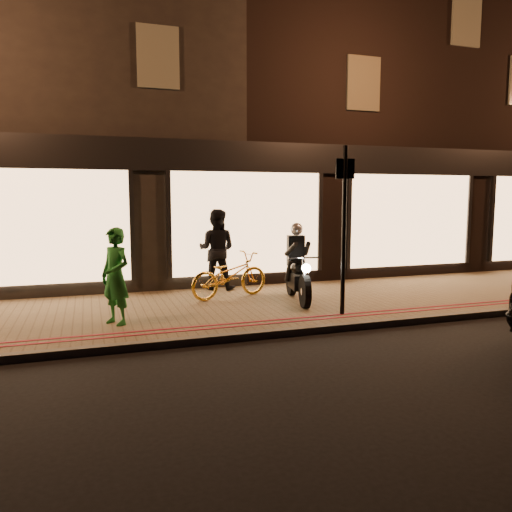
{
  "coord_description": "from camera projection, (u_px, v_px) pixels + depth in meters",
  "views": [
    {
      "loc": [
        -3.55,
        -7.2,
        2.24
      ],
      "look_at": [
        -0.51,
        1.81,
        1.1
      ],
      "focal_mm": 35.0,
      "sensor_mm": 36.0,
      "label": 1
    }
  ],
  "objects": [
    {
      "name": "person_dark",
      "position": [
        216.0,
        249.0,
        11.37
      ],
      "size": [
        1.11,
        1.03,
        1.83
      ],
      "primitive_type": "imported",
      "rotation": [
        0.0,
        0.0,
        2.66
      ],
      "color": "black",
      "rests_on": "sidewalk"
    },
    {
      "name": "sidewalk",
      "position": [
        277.0,
        305.0,
        10.04
      ],
      "size": [
        50.0,
        4.0,
        0.12
      ],
      "primitive_type": "cube",
      "color": "brown",
      "rests_on": "ground"
    },
    {
      "name": "motorcycle",
      "position": [
        297.0,
        271.0,
        10.13
      ],
      "size": [
        0.7,
        1.93,
        1.59
      ],
      "rotation": [
        0.0,
        0.0,
        -0.19
      ],
      "color": "black",
      "rests_on": "sidewalk"
    },
    {
      "name": "red_kerb_lines",
      "position": [
        307.0,
        319.0,
        8.67
      ],
      "size": [
        50.0,
        0.26,
        0.01
      ],
      "color": "maroon",
      "rests_on": "sidewalk"
    },
    {
      "name": "bicycle_gold",
      "position": [
        230.0,
        275.0,
        10.44
      ],
      "size": [
        1.92,
        1.14,
        0.95
      ],
      "primitive_type": "imported",
      "rotation": [
        0.0,
        0.0,
        1.87
      ],
      "color": "gold",
      "rests_on": "sidewalk"
    },
    {
      "name": "ground",
      "position": [
        321.0,
        334.0,
        8.17
      ],
      "size": [
        90.0,
        90.0,
        0.0
      ],
      "primitive_type": "plane",
      "color": "black",
      "rests_on": "ground"
    },
    {
      "name": "person_green",
      "position": [
        116.0,
        276.0,
        8.24
      ],
      "size": [
        0.66,
        0.7,
        1.61
      ],
      "primitive_type": "imported",
      "rotation": [
        0.0,
        0.0,
        -0.92
      ],
      "color": "#20782D",
      "rests_on": "sidewalk"
    },
    {
      "name": "sign_post",
      "position": [
        344.0,
        222.0,
        8.83
      ],
      "size": [
        0.35,
        0.08,
        3.0
      ],
      "rotation": [
        0.0,
        0.0,
        -0.05
      ],
      "color": "black",
      "rests_on": "sidewalk"
    },
    {
      "name": "building_row",
      "position": [
        200.0,
        134.0,
        16.13
      ],
      "size": [
        48.0,
        10.11,
        8.5
      ],
      "color": "black",
      "rests_on": "ground"
    },
    {
      "name": "kerb_stone",
      "position": [
        320.0,
        329.0,
        8.21
      ],
      "size": [
        50.0,
        0.14,
        0.12
      ],
      "primitive_type": "cube",
      "color": "#59544C",
      "rests_on": "ground"
    }
  ]
}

